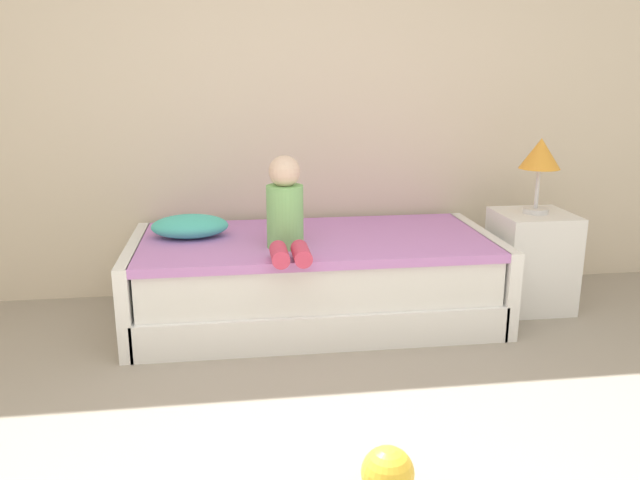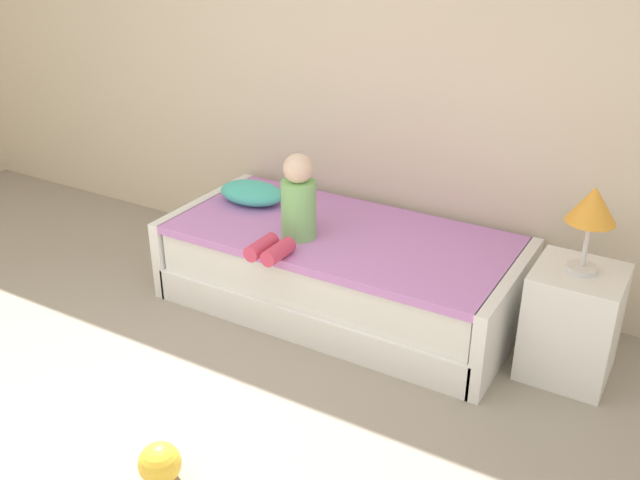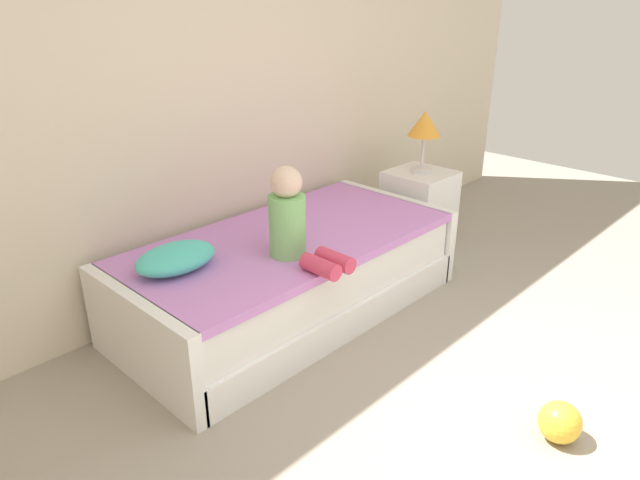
{
  "view_description": "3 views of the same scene",
  "coord_description": "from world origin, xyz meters",
  "views": [
    {
      "loc": [
        -0.18,
        -1.56,
        1.46
      ],
      "look_at": [
        0.28,
        1.75,
        0.55
      ],
      "focal_mm": 36.0,
      "sensor_mm": 36.0,
      "label": 1
    },
    {
      "loc": [
        2.09,
        -1.34,
        2.29
      ],
      "look_at": [
        0.28,
        1.75,
        0.55
      ],
      "focal_mm": 40.16,
      "sensor_mm": 36.0,
      "label": 2
    },
    {
      "loc": [
        -1.86,
        -0.3,
        1.84
      ],
      "look_at": [
        0.28,
        1.75,
        0.55
      ],
      "focal_mm": 32.38,
      "sensor_mm": 36.0,
      "label": 3
    }
  ],
  "objects": [
    {
      "name": "pillow",
      "position": [
        -0.43,
        2.1,
        0.56
      ],
      "size": [
        0.44,
        0.3,
        0.13
      ],
      "primitive_type": "ellipsoid",
      "color": "#4CCCBC",
      "rests_on": "bed"
    },
    {
      "name": "bed",
      "position": [
        0.28,
        2.0,
        0.25
      ],
      "size": [
        2.11,
        1.0,
        0.5
      ],
      "color": "white",
      "rests_on": "ground"
    },
    {
      "name": "table_lamp",
      "position": [
        1.63,
        2.01,
        0.94
      ],
      "size": [
        0.24,
        0.24,
        0.45
      ],
      "color": "silver",
      "rests_on": "nightstand"
    },
    {
      "name": "wall_rear",
      "position": [
        0.0,
        2.6,
        1.45
      ],
      "size": [
        7.2,
        0.1,
        2.9
      ],
      "primitive_type": "cube",
      "color": "beige",
      "rests_on": "ground"
    },
    {
      "name": "toy_ball",
      "position": [
        0.32,
        0.32,
        0.09
      ],
      "size": [
        0.19,
        0.19,
        0.19
      ],
      "primitive_type": "sphere",
      "color": "yellow",
      "rests_on": "ground"
    },
    {
      "name": "nightstand",
      "position": [
        1.63,
        2.01,
        0.3
      ],
      "size": [
        0.44,
        0.44,
        0.6
      ],
      "primitive_type": "cube",
      "color": "white",
      "rests_on": "ground"
    },
    {
      "name": "child_figure",
      "position": [
        0.1,
        1.77,
        0.7
      ],
      "size": [
        0.2,
        0.51,
        0.5
      ],
      "color": "#7FC672",
      "rests_on": "bed"
    }
  ]
}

